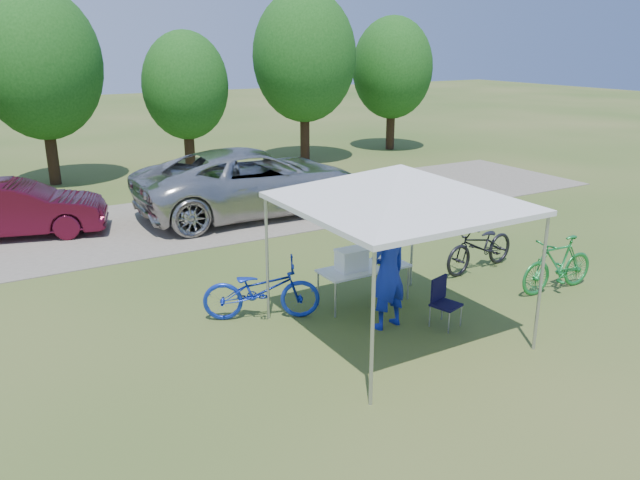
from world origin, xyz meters
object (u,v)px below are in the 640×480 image
object	(u,v)px
sedan	(16,209)
minivan	(254,181)
cyclist	(388,272)
folding_chair	(443,298)
bike_blue	(261,290)
folding_table	(364,269)
cooler	(352,259)
bike_dark	(481,246)
bike_green	(558,264)

from	to	relation	value
sedan	minivan	bearing A→B (deg)	-83.84
cyclist	minivan	bearing A→B (deg)	-105.61
folding_chair	bike_blue	xyz separation A→B (m)	(-2.45, 1.71, 0.04)
folding_table	cooler	world-z (taller)	cooler
cooler	sedan	bearing A→B (deg)	122.03
cyclist	bike_dark	xyz separation A→B (m)	(3.20, 1.20, -0.45)
sedan	cyclist	bearing A→B (deg)	-135.61
bike_blue	folding_chair	bearing A→B (deg)	-99.97
bike_green	minivan	xyz separation A→B (m)	(-2.57, 7.80, 0.38)
cyclist	sedan	xyz separation A→B (m)	(-4.65, 8.39, -0.28)
bike_dark	bike_green	bearing A→B (deg)	8.87
cyclist	minivan	world-z (taller)	cyclist
bike_blue	bike_green	size ratio (longest dim) A/B	1.13
cooler	bike_green	xyz separation A→B (m)	(3.68, -1.35, -0.34)
cyclist	bike_dark	world-z (taller)	cyclist
bike_blue	bike_green	distance (m)	5.51
folding_chair	cooler	bearing A→B (deg)	105.66
folding_chair	cooler	distance (m)	1.69
folding_table	bike_green	size ratio (longest dim) A/B	0.94
folding_table	cooler	size ratio (longest dim) A/B	3.10
folding_chair	cyclist	bearing A→B (deg)	138.85
folding_chair	sedan	xyz separation A→B (m)	(-5.48, 8.78, 0.21)
minivan	cyclist	bearing A→B (deg)	172.92
folding_table	bike_blue	bearing A→B (deg)	170.53
bike_green	sedan	world-z (taller)	sedan
folding_chair	cyclist	world-z (taller)	cyclist
folding_table	bike_blue	xyz separation A→B (m)	(-1.84, 0.31, -0.11)
minivan	sedan	bearing A→B (deg)	81.83
bike_green	bike_dark	distance (m)	1.60
cyclist	bike_blue	world-z (taller)	cyclist
folding_chair	bike_dark	bearing A→B (deg)	17.68
cyclist	bike_blue	distance (m)	2.13
cyclist	folding_table	bearing A→B (deg)	-110.20
cooler	sedan	distance (m)	8.71
folding_chair	bike_green	distance (m)	2.81
folding_chair	sedan	world-z (taller)	sedan
folding_chair	cyclist	xyz separation A→B (m)	(-0.83, 0.39, 0.49)
folding_table	bike_green	distance (m)	3.67
folding_table	sedan	world-z (taller)	sedan
cooler	minivan	xyz separation A→B (m)	(1.10, 6.45, 0.03)
folding_table	folding_chair	world-z (taller)	folding_chair
cyclist	folding_chair	bearing A→B (deg)	147.47
bike_green	minivan	bearing A→B (deg)	-158.95
bike_green	sedan	size ratio (longest dim) A/B	0.43
bike_green	bike_blue	bearing A→B (deg)	-104.69
folding_table	folding_chair	bearing A→B (deg)	-66.74
cooler	bike_blue	size ratio (longest dim) A/B	0.27
cooler	bike_green	distance (m)	3.93
folding_chair	sedan	distance (m)	10.35
cooler	bike_green	world-z (taller)	cooler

